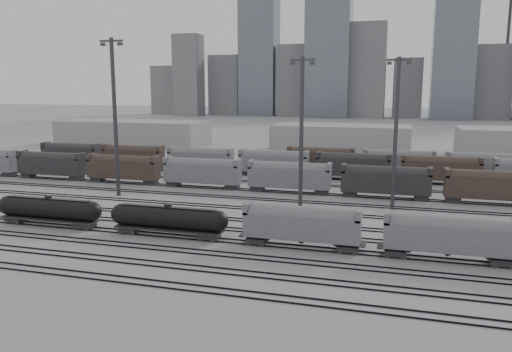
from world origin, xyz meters
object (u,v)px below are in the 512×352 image
(tank_car_b, at_px, (168,219))
(tank_car_a, at_px, (49,209))
(hopper_car_b, at_px, (449,234))
(light_mast_c, at_px, (301,134))
(hopper_car_a, at_px, (302,223))

(tank_car_b, bearing_deg, tank_car_a, 180.00)
(tank_car_a, distance_m, tank_car_b, 18.06)
(tank_car_b, height_order, hopper_car_b, hopper_car_b)
(tank_car_a, height_order, tank_car_b, same)
(tank_car_a, distance_m, light_mast_c, 36.92)
(tank_car_b, xyz_separation_m, hopper_car_b, (33.68, 0.00, 0.75))
(hopper_car_b, bearing_deg, tank_car_a, 180.00)
(light_mast_c, bearing_deg, tank_car_b, -134.03)
(hopper_car_a, bearing_deg, tank_car_a, 180.00)
(tank_car_a, height_order, hopper_car_b, hopper_car_b)
(tank_car_a, bearing_deg, hopper_car_a, 0.00)
(tank_car_a, height_order, light_mast_c, light_mast_c)
(light_mast_c, bearing_deg, hopper_car_b, -37.28)
(tank_car_b, distance_m, light_mast_c, 22.84)
(hopper_car_a, height_order, hopper_car_b, hopper_car_a)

